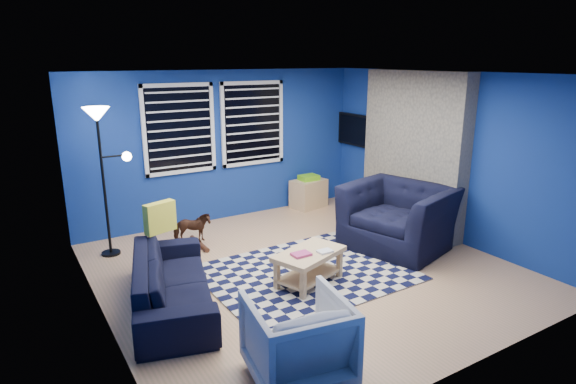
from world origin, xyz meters
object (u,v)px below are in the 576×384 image
Objects in this scene: armchair_bent at (298,339)px; floor_lamp at (101,135)px; armchair_big at (398,217)px; sofa at (172,281)px; coffee_table at (309,261)px; tv at (356,130)px; rocking_horse at (192,228)px; cabinet at (309,193)px.

floor_lamp is at bearing -68.66° from armchair_bent.
floor_lamp is (-3.61, 1.91, 1.23)m from armchair_big.
sofa reaches higher than coffee_table.
sofa is at bearing -64.47° from armchair_bent.
tv is 3.72m from coffee_table.
tv is 0.71× the size of armchair_big.
rocking_horse is 1.79m from floor_lamp.
cabinet is (2.86, 4.08, -0.11)m from armchair_bent.
coffee_table is (0.79, -1.87, 0.01)m from rocking_horse.
armchair_big is 2.99m from rocking_horse.
armchair_big reaches higher than cabinet.
floor_lamp is (-1.85, 2.23, 1.38)m from coffee_table.
tv is 1.44× the size of cabinet.
coffee_table is (1.60, -0.34, 0.01)m from sofa.
cabinet is (2.55, 0.76, -0.03)m from rocking_horse.
rocking_horse is 2.66m from cabinet.
coffee_table is (-1.77, -0.33, -0.15)m from armchair_big.
sofa is at bearing 167.99° from coffee_table.
armchair_bent is 1.81m from coffee_table.
armchair_big is 0.68× the size of floor_lamp.
armchair_bent is 3.33m from rocking_horse.
cabinet is at bearing 163.76° from armchair_big.
armchair_bent reaches higher than sofa.
armchair_big is at bearing -102.96° from rocking_horse.
armchair_big reaches higher than coffee_table.
armchair_bent is (-2.86, -1.77, -0.08)m from armchair_big.
sofa is at bearing -106.59° from armchair_big.
armchair_big is 2.31m from cabinet.
armchair_bent is 1.20× the size of cabinet.
tv is 5.44m from armchair_bent.
sofa is at bearing -82.49° from floor_lamp.
armchair_big is at bearing 10.43° from coffee_table.
coffee_table is (-2.64, -2.38, -1.09)m from tv.
coffee_table is at bearing -138.95° from rocking_horse.
armchair_bent reaches higher than rocking_horse.
tv is 0.99× the size of coffee_table.
tv reaches higher than cabinet.
rocking_horse is (0.81, 1.53, -0.00)m from sofa.
floor_lamp is (-0.75, 3.68, 1.31)m from armchair_bent.
coffee_table is at bearing -117.37° from armchair_bent.
floor_lamp reaches higher than rocking_horse.
coffee_table is 1.45× the size of cabinet.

